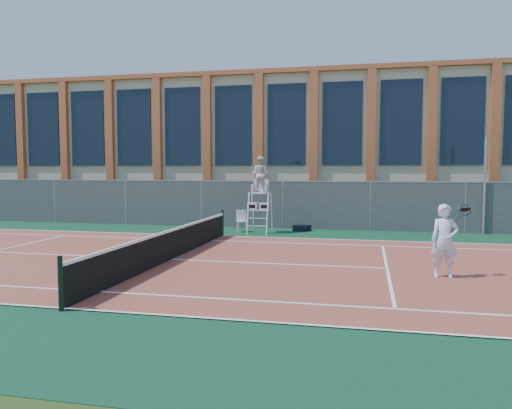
% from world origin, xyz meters
% --- Properties ---
extents(ground, '(120.00, 120.00, 0.00)m').
position_xyz_m(ground, '(0.00, 0.00, 0.00)').
color(ground, '#233814').
extents(apron, '(36.00, 20.00, 0.01)m').
position_xyz_m(apron, '(0.00, 1.00, 0.01)').
color(apron, '#0C3822').
rests_on(apron, ground).
extents(tennis_court, '(23.77, 10.97, 0.02)m').
position_xyz_m(tennis_court, '(0.00, 0.00, 0.02)').
color(tennis_court, brown).
rests_on(tennis_court, apron).
extents(tennis_net, '(0.10, 11.30, 1.10)m').
position_xyz_m(tennis_net, '(0.00, 0.00, 0.54)').
color(tennis_net, black).
rests_on(tennis_net, ground).
extents(fence, '(40.00, 0.06, 2.20)m').
position_xyz_m(fence, '(0.00, 8.80, 1.10)').
color(fence, '#595E60').
rests_on(fence, ground).
extents(hedge, '(40.00, 1.40, 2.20)m').
position_xyz_m(hedge, '(0.00, 10.00, 1.10)').
color(hedge, black).
rests_on(hedge, ground).
extents(building, '(45.00, 10.60, 8.22)m').
position_xyz_m(building, '(0.00, 17.95, 4.15)').
color(building, beige).
rests_on(building, ground).
extents(steel_pole, '(0.12, 0.12, 4.14)m').
position_xyz_m(steel_pole, '(10.72, 8.70, 2.07)').
color(steel_pole, '#9EA0A5').
rests_on(steel_pole, ground).
extents(umpire_chair, '(0.94, 1.45, 3.37)m').
position_xyz_m(umpire_chair, '(1.29, 7.05, 2.46)').
color(umpire_chair, white).
rests_on(umpire_chair, ground).
extents(plastic_chair, '(0.59, 0.59, 0.97)m').
position_xyz_m(plastic_chair, '(0.42, 7.18, 0.58)').
color(plastic_chair, silver).
rests_on(plastic_chair, apron).
extents(sports_bag_near, '(0.68, 0.37, 0.27)m').
position_xyz_m(sports_bag_near, '(2.92, 7.88, 0.15)').
color(sports_bag_near, black).
rests_on(sports_bag_near, apron).
extents(sports_bag_far, '(0.73, 0.51, 0.27)m').
position_xyz_m(sports_bag_far, '(3.05, 8.14, 0.14)').
color(sports_bag_far, black).
rests_on(sports_bag_far, apron).
extents(tennis_player, '(1.04, 0.70, 1.87)m').
position_xyz_m(tennis_player, '(7.77, -0.84, 0.97)').
color(tennis_player, '#D4DDFF').
rests_on(tennis_player, tennis_court).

